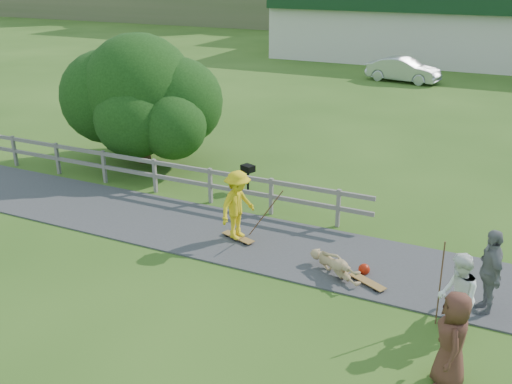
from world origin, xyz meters
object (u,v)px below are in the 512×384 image
spectator_b (490,272)px  spectator_c (452,340)px  skater_rider (238,209)px  spectator_a (457,297)px  bbq (248,178)px  tree (141,110)px  car_silver (403,70)px  skater_fallen (335,265)px

spectator_b → spectator_c: 2.66m
skater_rider → spectator_a: skater_rider is taller
bbq → spectator_a: bearing=-16.7°
tree → bbq: bearing=-11.7°
spectator_c → tree: size_ratio=0.28×
spectator_a → spectator_c: size_ratio=0.99×
tree → skater_rider: bearing=-35.5°
spectator_b → tree: size_ratio=0.29×
car_silver → tree: (-5.33, -19.33, 1.21)m
spectator_a → bbq: spectator_a is taller
car_silver → tree: size_ratio=0.69×
spectator_c → car_silver: (-6.41, 26.96, -0.17)m
spectator_b → car_silver: bearing=176.4°
tree → spectator_a: bearing=-27.9°
bbq → spectator_b: bearing=-8.3°
spectator_b → bbq: size_ratio=2.19×
car_silver → bbq: (-0.65, -20.29, -0.30)m
skater_rider → skater_fallen: skater_rider is taller
spectator_a → tree: 13.22m
spectator_c → skater_fallen: bearing=-146.8°
spectator_b → spectator_c: size_ratio=1.04×
car_silver → bbq: bearing=-172.8°
skater_fallen → car_silver: car_silver is taller
spectator_b → car_silver: 25.25m
bbq → spectator_c: bearing=-23.2°
skater_fallen → bbq: 5.76m
car_silver → bbq: 20.31m
spectator_c → car_silver: spectator_c is taller
spectator_a → spectator_b: spectator_b is taller
spectator_a → tree: bearing=-131.8°
spectator_b → spectator_a: bearing=-40.9°
bbq → skater_fallen: bearing=-23.4°
skater_fallen → spectator_b: 3.32m
car_silver → spectator_b: bearing=-155.4°
skater_rider → spectator_a: (5.63, -1.89, -0.03)m
skater_rider → tree: tree is taller
spectator_a → spectator_b: 1.28m
skater_fallen → car_silver: 24.52m
skater_fallen → spectator_c: spectator_c is taller
skater_fallen → tree: bearing=93.0°
skater_fallen → spectator_b: (3.26, -0.06, 0.66)m
spectator_c → bbq: (-7.06, 6.66, -0.47)m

